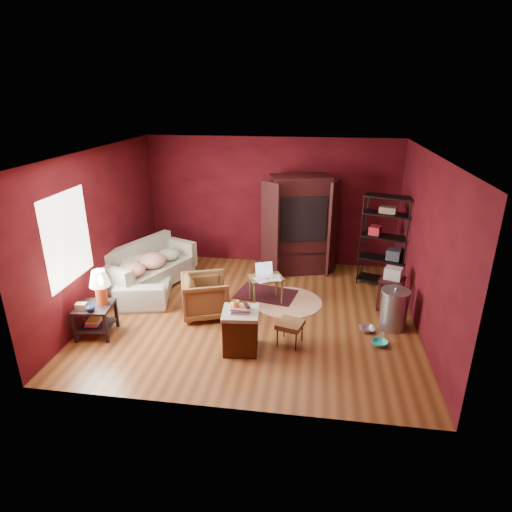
{
  "coord_description": "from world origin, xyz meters",
  "views": [
    {
      "loc": [
        1.01,
        -6.68,
        3.7
      ],
      "look_at": [
        0.0,
        0.2,
        1.0
      ],
      "focal_mm": 30.0,
      "sensor_mm": 36.0,
      "label": 1
    }
  ],
  "objects_px": {
    "sofa": "(149,266)",
    "laptop_desk": "(266,279)",
    "armchair": "(205,294)",
    "hamper": "(241,330)",
    "tv_armoire": "(299,223)",
    "wire_shelving": "(386,237)",
    "side_table": "(97,297)"
  },
  "relations": [
    {
      "from": "side_table",
      "to": "wire_shelving",
      "type": "height_order",
      "value": "wire_shelving"
    },
    {
      "from": "sofa",
      "to": "armchair",
      "type": "relative_size",
      "value": 2.92
    },
    {
      "from": "hamper",
      "to": "laptop_desk",
      "type": "height_order",
      "value": "hamper"
    },
    {
      "from": "wire_shelving",
      "to": "tv_armoire",
      "type": "bearing_deg",
      "value": -174.96
    },
    {
      "from": "wire_shelving",
      "to": "sofa",
      "type": "bearing_deg",
      "value": -150.54
    },
    {
      "from": "sofa",
      "to": "wire_shelving",
      "type": "distance_m",
      "value": 4.71
    },
    {
      "from": "hamper",
      "to": "tv_armoire",
      "type": "relative_size",
      "value": 0.36
    },
    {
      "from": "tv_armoire",
      "to": "sofa",
      "type": "bearing_deg",
      "value": -171.89
    },
    {
      "from": "hamper",
      "to": "armchair",
      "type": "bearing_deg",
      "value": 129.22
    },
    {
      "from": "hamper",
      "to": "tv_armoire",
      "type": "bearing_deg",
      "value": 77.86
    },
    {
      "from": "sofa",
      "to": "hamper",
      "type": "xyz_separation_m",
      "value": [
        2.2,
        -1.95,
        -0.11
      ]
    },
    {
      "from": "tv_armoire",
      "to": "wire_shelving",
      "type": "distance_m",
      "value": 1.78
    },
    {
      "from": "hamper",
      "to": "tv_armoire",
      "type": "xyz_separation_m",
      "value": [
        0.69,
        3.19,
        0.74
      ]
    },
    {
      "from": "sofa",
      "to": "armchair",
      "type": "bearing_deg",
      "value": -136.68
    },
    {
      "from": "side_table",
      "to": "laptop_desk",
      "type": "height_order",
      "value": "side_table"
    },
    {
      "from": "side_table",
      "to": "wire_shelving",
      "type": "distance_m",
      "value": 5.4
    },
    {
      "from": "sofa",
      "to": "laptop_desk",
      "type": "xyz_separation_m",
      "value": [
        2.38,
        -0.33,
        0.01
      ]
    },
    {
      "from": "sofa",
      "to": "side_table",
      "type": "bearing_deg",
      "value": 163.75
    },
    {
      "from": "tv_armoire",
      "to": "wire_shelving",
      "type": "height_order",
      "value": "tv_armoire"
    },
    {
      "from": "sofa",
      "to": "side_table",
      "type": "height_order",
      "value": "side_table"
    },
    {
      "from": "sofa",
      "to": "armchair",
      "type": "height_order",
      "value": "sofa"
    },
    {
      "from": "sofa",
      "to": "laptop_desk",
      "type": "height_order",
      "value": "sofa"
    },
    {
      "from": "laptop_desk",
      "to": "sofa",
      "type": "bearing_deg",
      "value": 149.09
    },
    {
      "from": "armchair",
      "to": "tv_armoire",
      "type": "bearing_deg",
      "value": -53.42
    },
    {
      "from": "sofa",
      "to": "armchair",
      "type": "distance_m",
      "value": 1.69
    },
    {
      "from": "laptop_desk",
      "to": "hamper",
      "type": "bearing_deg",
      "value": -119.34
    },
    {
      "from": "hamper",
      "to": "laptop_desk",
      "type": "bearing_deg",
      "value": 83.78
    },
    {
      "from": "armchair",
      "to": "hamper",
      "type": "bearing_deg",
      "value": -160.01
    },
    {
      "from": "laptop_desk",
      "to": "wire_shelving",
      "type": "height_order",
      "value": "wire_shelving"
    },
    {
      "from": "armchair",
      "to": "wire_shelving",
      "type": "xyz_separation_m",
      "value": [
        3.21,
        1.75,
        0.62
      ]
    },
    {
      "from": "wire_shelving",
      "to": "armchair",
      "type": "bearing_deg",
      "value": -131.71
    },
    {
      "from": "sofa",
      "to": "tv_armoire",
      "type": "height_order",
      "value": "tv_armoire"
    }
  ]
}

